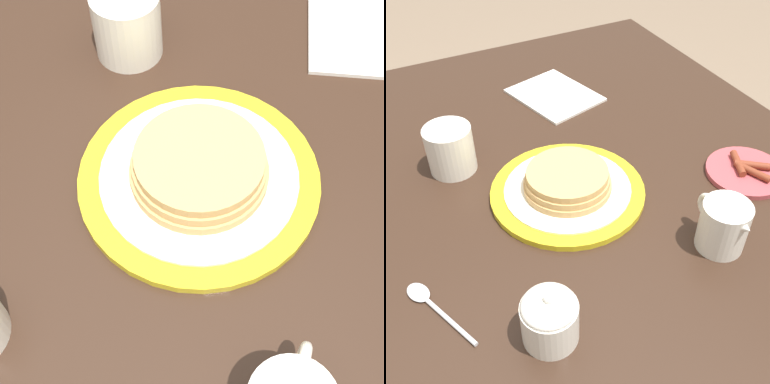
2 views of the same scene
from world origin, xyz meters
TOP-DOWN VIEW (x-y plane):
  - ground_plane at (0.00, 0.00)m, footprint 8.00×8.00m
  - dining_table at (0.00, 0.00)m, footprint 1.25×1.09m
  - pancake_plate at (-0.02, 0.00)m, footprint 0.29×0.29m
  - coffee_mug at (0.15, 0.17)m, footprint 0.12×0.09m
  - napkin at (0.31, -0.13)m, footprint 0.23×0.20m

SIDE VIEW (x-z plane):
  - ground_plane at x=0.00m, z-range 0.00..0.00m
  - dining_table at x=0.00m, z-range 0.26..0.98m
  - napkin at x=0.31m, z-range 0.73..0.73m
  - pancake_plate at x=-0.02m, z-range 0.72..0.77m
  - coffee_mug at x=0.15m, z-range 0.73..0.82m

